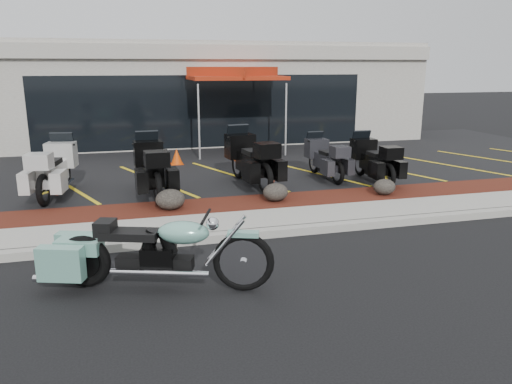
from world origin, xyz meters
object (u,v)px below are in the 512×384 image
object	(u,v)px
traffic_cone	(177,156)
touring_white	(63,160)
hero_cruiser	(243,253)
popup_canopy	(233,75)

from	to	relation	value
traffic_cone	touring_white	bearing A→B (deg)	-142.18
touring_white	hero_cruiser	bearing A→B (deg)	-146.63
traffic_cone	popup_canopy	xyz separation A→B (m)	(2.29, 2.10, 2.42)
hero_cruiser	popup_canopy	distance (m)	11.56
touring_white	popup_canopy	size ratio (longest dim) A/B	0.59
hero_cruiser	touring_white	bearing A→B (deg)	133.20
touring_white	popup_canopy	bearing A→B (deg)	-40.90
traffic_cone	popup_canopy	size ratio (longest dim) A/B	0.12
touring_white	traffic_cone	world-z (taller)	touring_white
touring_white	traffic_cone	distance (m)	3.87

